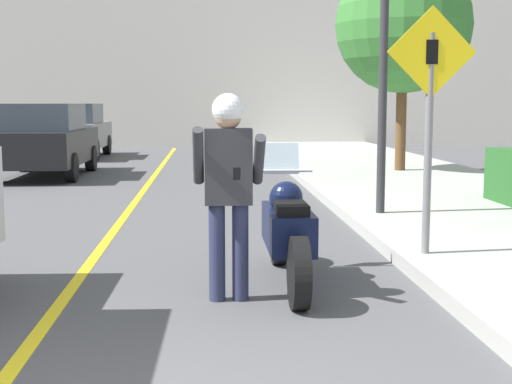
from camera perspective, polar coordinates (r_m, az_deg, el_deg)
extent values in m
cube|color=yellow|center=(9.29, -11.61, -3.47)|extent=(0.12, 36.00, 0.01)
cube|color=beige|center=(29.23, -5.27, 13.30)|extent=(28.00, 1.20, 9.71)
cylinder|color=black|center=(5.88, 3.45, -6.49)|extent=(0.14, 0.61, 0.61)
cylinder|color=black|center=(7.50, 1.83, -3.51)|extent=(0.14, 0.61, 0.61)
cube|color=#0C1433|center=(6.65, 2.55, -2.88)|extent=(0.40, 1.15, 0.36)
sphere|color=#0C1433|center=(6.76, 2.42, -0.48)|extent=(0.32, 0.32, 0.32)
cube|color=black|center=(6.36, 2.83, -1.33)|extent=(0.28, 0.48, 0.10)
cylinder|color=silver|center=(7.15, 2.06, 1.71)|extent=(0.62, 0.03, 0.03)
cube|color=silver|center=(7.21, 2.01, 2.71)|extent=(0.36, 0.12, 0.31)
cylinder|color=#282D4C|center=(6.12, -3.14, -4.86)|extent=(0.14, 0.14, 0.84)
cylinder|color=#282D4C|center=(6.12, -1.26, -4.84)|extent=(0.14, 0.14, 0.84)
cube|color=#333338|center=(6.01, -2.23, 2.06)|extent=(0.40, 0.22, 0.64)
cylinder|color=#333338|center=(5.90, -4.64, 2.88)|extent=(0.09, 0.39, 0.50)
cylinder|color=#333338|center=(5.90, 0.23, 2.59)|extent=(0.09, 0.45, 0.45)
sphere|color=tan|center=(5.99, -2.25, 6.11)|extent=(0.23, 0.23, 0.23)
sphere|color=white|center=(5.99, -2.25, 6.61)|extent=(0.27, 0.27, 0.27)
cube|color=black|center=(5.74, -1.55, 1.50)|extent=(0.06, 0.05, 0.11)
cylinder|color=slate|center=(7.43, 13.62, 3.68)|extent=(0.08, 0.08, 2.23)
cube|color=yellow|center=(7.42, 13.88, 10.82)|extent=(0.91, 0.02, 0.91)
cube|color=black|center=(7.41, 13.92, 10.83)|extent=(0.12, 0.01, 0.24)
cylinder|color=#2D2D30|center=(10.12, 10.14, 9.19)|extent=(0.12, 0.12, 3.84)
cylinder|color=brown|center=(16.77, 11.52, 5.51)|extent=(0.24, 0.24, 2.22)
sphere|color=#387A33|center=(16.86, 11.71, 12.98)|extent=(3.08, 3.08, 3.08)
cylinder|color=black|center=(18.69, -18.09, 2.56)|extent=(0.22, 0.64, 0.64)
cylinder|color=black|center=(18.35, -13.06, 2.65)|extent=(0.22, 0.64, 0.64)
cylinder|color=black|center=(15.79, -14.56, 1.91)|extent=(0.22, 0.64, 0.64)
cube|color=black|center=(17.20, -16.52, 3.53)|extent=(1.80, 4.20, 0.76)
cube|color=#38424C|center=(17.02, -16.72, 5.77)|extent=(1.58, 2.18, 0.60)
cylinder|color=black|center=(24.48, -15.69, 3.64)|extent=(0.22, 0.64, 0.64)
cylinder|color=black|center=(24.20, -11.84, 3.72)|extent=(0.22, 0.64, 0.64)
cylinder|color=black|center=(21.94, -17.07, 3.22)|extent=(0.22, 0.64, 0.64)
cylinder|color=black|center=(21.63, -12.79, 3.31)|extent=(0.22, 0.64, 0.64)
cube|color=gray|center=(23.03, -14.36, 4.43)|extent=(1.80, 4.20, 0.76)
cube|color=#38424C|center=(22.84, -14.49, 6.11)|extent=(1.58, 2.18, 0.60)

